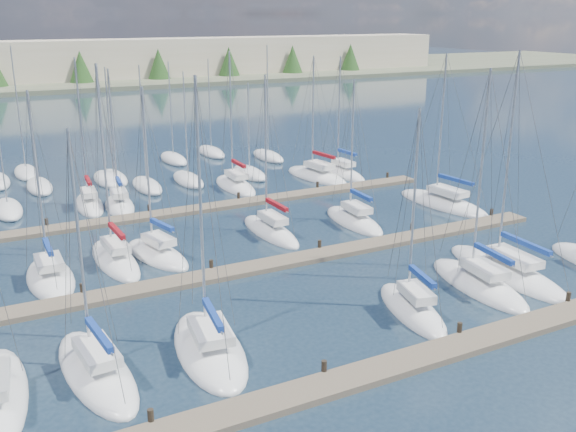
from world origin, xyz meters
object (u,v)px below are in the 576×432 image
sailboat_j (157,254)px  sailboat_k (271,231)px  sailboat_o (120,205)px  sailboat_r (341,173)px  sailboat_d (412,309)px  sailboat_b (96,371)px  sailboat_e (478,284)px  sailboat_h (50,278)px  sailboat_l (354,221)px  sailboat_n (89,204)px  sailboat_c (210,349)px  sailboat_q (317,176)px  sailboat_m (443,203)px  sailboat_p (235,185)px  sailboat_f (506,272)px  sailboat_i (115,259)px

sailboat_j → sailboat_k: bearing=-7.4°
sailboat_o → sailboat_j: size_ratio=1.02×
sailboat_r → sailboat_d: bearing=-117.9°
sailboat_k → sailboat_b: 21.09m
sailboat_e → sailboat_r: sailboat_e is taller
sailboat_h → sailboat_d: bearing=-38.3°
sailboat_l → sailboat_n: size_ratio=0.90×
sailboat_c → sailboat_q: sailboat_c is taller
sailboat_o → sailboat_q: sailboat_q is taller
sailboat_o → sailboat_q: bearing=9.9°
sailboat_m → sailboat_c: bearing=-157.5°
sailboat_k → sailboat_l: size_ratio=1.05×
sailboat_p → sailboat_c: sailboat_c is taller
sailboat_c → sailboat_b: bearing=-177.2°
sailboat_p → sailboat_r: (11.60, -0.45, 0.01)m
sailboat_k → sailboat_h: (-16.01, -1.63, -0.01)m
sailboat_f → sailboat_l: 13.61m
sailboat_k → sailboat_d: 15.66m
sailboat_k → sailboat_l: (6.99, -0.73, -0.01)m
sailboat_o → sailboat_m: (24.89, -12.24, -0.02)m
sailboat_n → sailboat_b: 28.02m
sailboat_e → sailboat_j: bearing=145.4°
sailboat_m → sailboat_i: sailboat_i is taller
sailboat_o → sailboat_m: sailboat_m is taller
sailboat_j → sailboat_h: size_ratio=0.98×
sailboat_f → sailboat_o: sailboat_f is taller
sailboat_f → sailboat_c: bearing=-175.1°
sailboat_f → sailboat_h: size_ratio=1.17×
sailboat_k → sailboat_h: 16.09m
sailboat_e → sailboat_l: 13.96m
sailboat_o → sailboat_d: sailboat_o is taller
sailboat_f → sailboat_q: sailboat_f is taller
sailboat_j → sailboat_b: bearing=-129.8°
sailboat_k → sailboat_n: (-10.61, 13.56, 0.01)m
sailboat_d → sailboat_l: size_ratio=1.01×
sailboat_k → sailboat_e: sailboat_e is taller
sailboat_e → sailboat_q: bearing=86.7°
sailboat_m → sailboat_h: size_ratio=1.09×
sailboat_f → sailboat_m: bearing=67.6°
sailboat_j → sailboat_b: (-6.82, -13.20, -0.01)m
sailboat_r → sailboat_p: bearing=175.1°
sailboat_r → sailboat_q: (-2.79, 0.19, -0.02)m
sailboat_d → sailboat_q: (10.77, 28.98, -0.02)m
sailboat_o → sailboat_h: bearing=-112.9°
sailboat_k → sailboat_q: sailboat_q is taller
sailboat_k → sailboat_j: bearing=-175.4°
sailboat_e → sailboat_d: 5.82m
sailboat_e → sailboat_j: (-15.73, 13.91, 0.00)m
sailboat_r → sailboat_f: bearing=-102.8°
sailboat_n → sailboat_d: bearing=-63.6°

